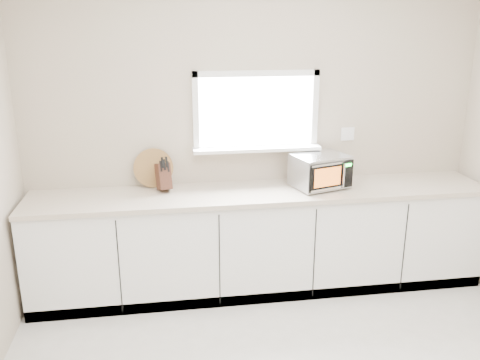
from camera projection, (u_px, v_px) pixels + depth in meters
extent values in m
cube|color=#B5AB90|center=(255.00, 133.00, 4.48)|extent=(4.00, 0.02, 2.70)
cube|color=white|center=(256.00, 111.00, 4.41)|extent=(1.00, 0.02, 0.60)
cube|color=white|center=(257.00, 149.00, 4.44)|extent=(1.12, 0.16, 0.03)
cube|color=white|center=(257.00, 73.00, 4.30)|extent=(1.10, 0.04, 0.05)
cube|color=white|center=(256.00, 148.00, 4.49)|extent=(1.10, 0.04, 0.05)
cube|color=white|center=(196.00, 113.00, 4.32)|extent=(0.05, 0.04, 0.70)
cube|color=white|center=(315.00, 110.00, 4.47)|extent=(0.05, 0.04, 0.70)
cube|color=white|center=(348.00, 134.00, 4.61)|extent=(0.12, 0.01, 0.12)
cube|color=white|center=(261.00, 242.00, 4.47)|extent=(3.92, 0.60, 0.88)
cube|color=#B6A896|center=(262.00, 193.00, 4.32)|extent=(3.92, 0.64, 0.04)
cylinder|color=black|center=(309.00, 194.00, 4.22)|extent=(0.02, 0.02, 0.01)
cylinder|color=black|center=(293.00, 185.00, 4.44)|extent=(0.02, 0.02, 0.01)
cylinder|color=black|center=(346.00, 188.00, 4.37)|extent=(0.02, 0.02, 0.01)
cylinder|color=black|center=(328.00, 179.00, 4.60)|extent=(0.02, 0.02, 0.01)
cube|color=#AAADB2|center=(320.00, 171.00, 4.37)|extent=(0.52, 0.45, 0.27)
cube|color=black|center=(332.00, 176.00, 4.22)|extent=(0.41, 0.14, 0.23)
cube|color=orange|center=(328.00, 177.00, 4.19)|extent=(0.25, 0.08, 0.16)
cylinder|color=silver|center=(344.00, 175.00, 4.24)|extent=(0.02, 0.02, 0.21)
cube|color=black|center=(347.00, 174.00, 4.28)|extent=(0.10, 0.04, 0.23)
cube|color=#19FF33|center=(348.00, 165.00, 4.25)|extent=(0.07, 0.03, 0.02)
cube|color=silver|center=(320.00, 155.00, 4.33)|extent=(0.52, 0.45, 0.01)
cube|color=#422117|center=(163.00, 176.00, 4.28)|extent=(0.15, 0.23, 0.26)
cube|color=black|center=(161.00, 166.00, 4.19)|extent=(0.02, 0.05, 0.09)
cube|color=black|center=(164.00, 165.00, 4.20)|extent=(0.02, 0.05, 0.09)
cube|color=black|center=(168.00, 167.00, 4.22)|extent=(0.02, 0.05, 0.09)
cube|color=black|center=(162.00, 163.00, 4.19)|extent=(0.02, 0.05, 0.09)
cube|color=black|center=(167.00, 162.00, 4.20)|extent=(0.02, 0.05, 0.09)
cylinder|color=olive|center=(153.00, 168.00, 4.37)|extent=(0.34, 0.08, 0.34)
cylinder|color=#AAADB2|center=(296.00, 175.00, 4.48)|extent=(0.12, 0.12, 0.15)
cylinder|color=black|center=(297.00, 165.00, 4.46)|extent=(0.12, 0.12, 0.04)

